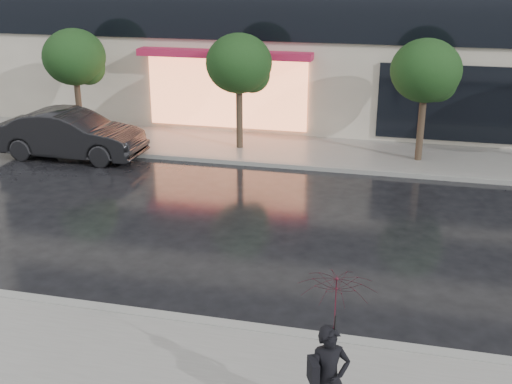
% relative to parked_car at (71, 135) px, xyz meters
% --- Properties ---
extents(ground, '(120.00, 120.00, 0.00)m').
position_rel_parked_car_xyz_m(ground, '(8.18, -7.87, -0.80)').
color(ground, black).
rests_on(ground, ground).
extents(sidewalk_far, '(60.00, 3.50, 0.12)m').
position_rel_parked_car_xyz_m(sidewalk_far, '(8.18, 2.38, -0.74)').
color(sidewalk_far, slate).
rests_on(sidewalk_far, ground).
extents(curb_near, '(60.00, 0.25, 0.14)m').
position_rel_parked_car_xyz_m(curb_near, '(8.18, -8.87, -0.73)').
color(curb_near, gray).
rests_on(curb_near, ground).
extents(curb_far, '(60.00, 0.25, 0.14)m').
position_rel_parked_car_xyz_m(curb_far, '(8.18, 0.63, -0.73)').
color(curb_far, gray).
rests_on(curb_far, ground).
extents(tree_far_west, '(2.20, 2.20, 3.99)m').
position_rel_parked_car_xyz_m(tree_far_west, '(-0.76, 2.16, 2.13)').
color(tree_far_west, '#33261C').
rests_on(tree_far_west, ground).
extents(tree_mid_west, '(2.20, 2.20, 3.99)m').
position_rel_parked_car_xyz_m(tree_mid_west, '(5.24, 2.16, 2.13)').
color(tree_mid_west, '#33261C').
rests_on(tree_mid_west, ground).
extents(tree_mid_east, '(2.20, 2.20, 3.99)m').
position_rel_parked_car_xyz_m(tree_mid_east, '(11.24, 2.16, 2.13)').
color(tree_mid_east, '#33261C').
rests_on(tree_mid_east, ground).
extents(parked_car, '(4.84, 1.71, 1.59)m').
position_rel_parked_car_xyz_m(parked_car, '(0.00, 0.00, 0.00)').
color(parked_car, black).
rests_on(parked_car, ground).
extents(pedestrian_with_umbrella, '(1.35, 1.36, 2.38)m').
position_rel_parked_car_xyz_m(pedestrian_with_umbrella, '(10.05, -11.11, 0.93)').
color(pedestrian_with_umbrella, black).
rests_on(pedestrian_with_umbrella, sidewalk_near).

